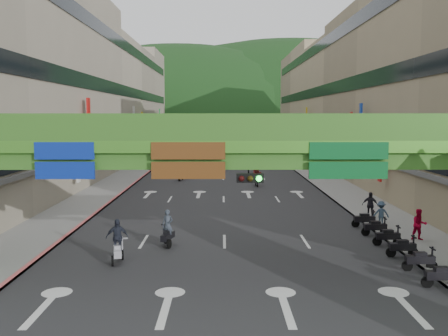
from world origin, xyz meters
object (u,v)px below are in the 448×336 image
object	(u,v)px
overpass_near	(248,159)
pedestrian_red	(419,227)
scooter_rider_mid	(257,175)
scooter_rider_near	(168,229)
car_silver	(173,161)
car_yellow	(214,162)

from	to	relation	value
overpass_near	pedestrian_red	size ratio (longest dim) A/B	16.12
pedestrian_red	scooter_rider_mid	bearing A→B (deg)	110.62
scooter_rider_near	car_silver	world-z (taller)	scooter_rider_near
overpass_near	scooter_rider_mid	world-z (taller)	overpass_near
overpass_near	car_yellow	distance (m)	47.34
scooter_rider_mid	car_silver	size ratio (longest dim) A/B	0.58
overpass_near	car_silver	xyz separation A→B (m)	(-7.93, 49.42, -4.58)
pedestrian_red	car_silver	bearing A→B (deg)	114.29
scooter_rider_mid	car_yellow	distance (m)	19.27
overpass_near	scooter_rider_mid	distance (m)	28.72
car_yellow	pedestrian_red	size ratio (longest dim) A/B	2.26
overpass_near	scooter_rider_near	bearing A→B (deg)	125.00
scooter_rider_near	scooter_rider_mid	distance (m)	23.51
car_silver	car_yellow	bearing A→B (deg)	-28.55
car_yellow	pedestrian_red	bearing A→B (deg)	-78.98
car_yellow	scooter_rider_mid	bearing A→B (deg)	-81.85
overpass_near	scooter_rider_mid	size ratio (longest dim) A/B	12.68
car_silver	car_yellow	size ratio (longest dim) A/B	0.96
overpass_near	car_silver	world-z (taller)	overpass_near
scooter_rider_near	scooter_rider_mid	world-z (taller)	scooter_rider_mid
car_silver	overpass_near	bearing A→B (deg)	-87.47
scooter_rider_near	pedestrian_red	distance (m)	13.83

